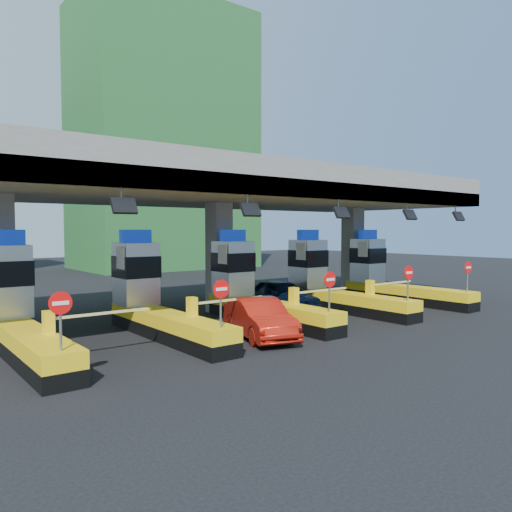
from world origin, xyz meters
TOP-DOWN VIEW (x-y plane):
  - ground at (0.00, 0.00)m, footprint 120.00×120.00m
  - toll_canopy at (0.00, 2.87)m, footprint 28.00×12.09m
  - toll_lane_far_left at (-10.00, 0.28)m, footprint 4.43×8.00m
  - toll_lane_left at (-5.00, 0.28)m, footprint 4.43×8.00m
  - toll_lane_center at (0.00, 0.28)m, footprint 4.43×8.00m
  - toll_lane_right at (5.00, 0.28)m, footprint 4.43×8.00m
  - toll_lane_far_right at (10.00, 0.28)m, footprint 4.43×8.00m
  - bg_building_scaffold at (12.00, 32.00)m, footprint 18.00×12.00m
  - van at (2.76, 1.42)m, footprint 2.07×4.76m
  - red_car at (-2.11, -2.95)m, footprint 2.91×4.83m

SIDE VIEW (x-z plane):
  - ground at x=0.00m, z-range 0.00..0.00m
  - red_car at x=-2.11m, z-range 0.00..1.50m
  - van at x=2.76m, z-range 0.00..1.60m
  - toll_lane_far_left at x=-10.00m, z-range -0.68..3.47m
  - toll_lane_left at x=-5.00m, z-range -0.68..3.47m
  - toll_lane_center at x=0.00m, z-range -0.68..3.47m
  - toll_lane_right at x=5.00m, z-range -0.68..3.47m
  - toll_lane_far_right at x=10.00m, z-range -0.68..3.47m
  - toll_canopy at x=0.00m, z-range 2.63..9.63m
  - bg_building_scaffold at x=12.00m, z-range 0.00..28.00m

